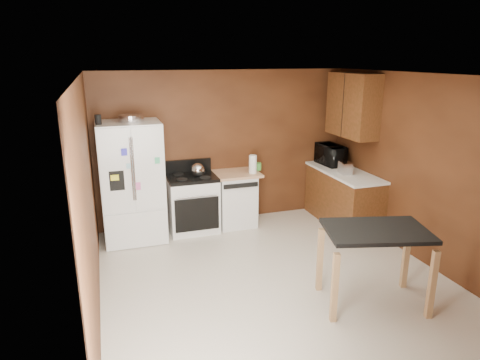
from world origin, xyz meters
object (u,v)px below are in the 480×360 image
microwave (331,156)px  refrigerator (132,182)px  green_canister (258,166)px  roasting_pan (131,118)px  toaster (345,168)px  gas_range (192,203)px  kettle (198,170)px  dishwasher (235,198)px  pen_cup (98,120)px  island (376,242)px  paper_towel (253,164)px

microwave → refrigerator: bearing=86.9°
green_canister → roasting_pan: bearing=-177.8°
toaster → microwave: bearing=92.7°
green_canister → gas_range: gas_range is taller
kettle → dishwasher: 0.84m
dishwasher → pen_cup: bearing=-174.3°
roasting_pan → refrigerator: (-0.05, -0.05, -0.95)m
kettle → gas_range: (-0.09, 0.04, -0.54)m
microwave → dishwasher: (-1.72, 0.03, -0.61)m
kettle → island: size_ratio=0.17×
pen_cup → island: 3.93m
paper_towel → refrigerator: size_ratio=0.16×
kettle → refrigerator: size_ratio=0.12×
pen_cup → gas_range: pen_cup is taller
kettle → green_canister: kettle is taller
kettle → toaster: kettle is taller
island → green_canister: bearing=97.0°
microwave → island: size_ratio=0.46×
pen_cup → toaster: pen_cup is taller
pen_cup → refrigerator: pen_cup is taller
roasting_pan → microwave: (3.30, 0.00, -0.79)m
paper_towel → island: size_ratio=0.23×
gas_range → dishwasher: bearing=1.9°
refrigerator → green_canister: bearing=3.5°
green_canister → toaster: (1.24, -0.67, 0.04)m
kettle → dishwasher: size_ratio=0.24×
pen_cup → gas_range: size_ratio=0.12×
microwave → refrigerator: 3.36m
gas_range → green_canister: bearing=3.3°
pen_cup → gas_range: 1.93m
pen_cup → refrigerator: size_ratio=0.07×
toaster → island: (-0.90, -2.12, -0.24)m
toaster → gas_range: 2.50m
microwave → refrigerator: refrigerator is taller
paper_towel → green_canister: bearing=46.5°
paper_towel → island: 2.70m
refrigerator → island: refrigerator is taller
green_canister → dishwasher: green_canister is taller
roasting_pan → toaster: size_ratio=1.49×
kettle → pen_cup: bearing=-174.5°
gas_range → island: bearing=-61.6°
pen_cup → dishwasher: (2.03, 0.20, -1.41)m
green_canister → island: size_ratio=0.10×
kettle → gas_range: bearing=155.5°
microwave → dishwasher: 1.82m
pen_cup → island: bearing=-42.5°
pen_cup → island: pen_cup is taller
gas_range → dishwasher: 0.72m
roasting_pan → green_canister: 2.18m
toaster → refrigerator: 3.32m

